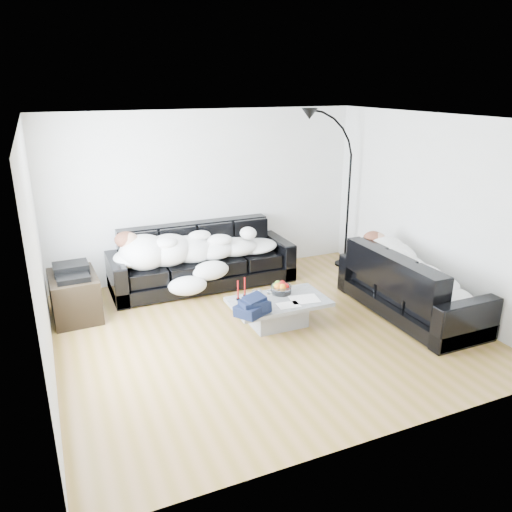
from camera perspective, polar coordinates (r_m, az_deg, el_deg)
name	(u,v)px	position (r m, az deg, el deg)	size (l,w,h in m)	color
ground	(265,330)	(6.40, 1.08, -8.45)	(5.00, 5.00, 0.00)	olive
wall_back	(207,195)	(7.95, -5.64, 6.99)	(5.00, 0.02, 2.60)	silver
wall_left	(38,260)	(5.42, -23.65, -0.43)	(0.02, 4.50, 2.60)	silver
wall_right	(432,211)	(7.28, 19.43, 4.84)	(0.02, 4.50, 2.60)	silver
ceiling	(267,118)	(5.68, 1.25, 15.46)	(5.00, 5.00, 0.00)	white
sofa_back	(202,257)	(7.65, -6.18, -0.11)	(2.77, 0.96, 0.90)	black
sofa_right	(411,283)	(6.99, 17.34, -2.97)	(2.15, 0.92, 0.87)	black
sleeper_back	(203,245)	(7.54, -6.12, 1.22)	(2.34, 0.81, 0.47)	white
sleeper_right	(413,268)	(6.92, 17.51, -1.36)	(1.84, 0.78, 0.45)	white
teal_cushion	(379,249)	(7.34, 13.89, 0.78)	(0.36, 0.30, 0.20)	#0F6069
coffee_table	(278,313)	(6.44, 2.59, -6.49)	(1.23, 0.72, 0.36)	#939699
fruit_bowl	(281,287)	(6.53, 2.89, -3.58)	(0.27, 0.27, 0.17)	white
wine_glass_a	(259,295)	(6.32, 0.37, -4.43)	(0.06, 0.06, 0.15)	white
wine_glass_b	(254,297)	(6.23, -0.20, -4.69)	(0.08, 0.08, 0.18)	white
wine_glass_c	(269,296)	(6.28, 1.52, -4.58)	(0.07, 0.07, 0.16)	white
candle_left	(238,290)	(6.31, -2.07, -3.96)	(0.05, 0.05, 0.26)	maroon
candle_right	(245,287)	(6.40, -1.28, -3.60)	(0.05, 0.05, 0.26)	maroon
newspaper_a	(304,299)	(6.40, 5.56, -4.90)	(0.36, 0.28, 0.01)	silver
newspaper_b	(289,305)	(6.22, 3.74, -5.59)	(0.27, 0.20, 0.01)	silver
navy_jacket	(254,301)	(5.88, -0.27, -5.22)	(0.40, 0.33, 0.20)	black
shoes	(303,302)	(7.08, 5.42, -5.24)	(0.45, 0.32, 0.10)	#472311
av_cabinet	(75,296)	(7.06, -20.01, -4.31)	(0.59, 0.86, 0.59)	black
stereo	(71,271)	(6.93, -20.34, -1.58)	(0.44, 0.34, 0.13)	black
floor_lamp	(348,199)	(8.42, 10.52, 6.39)	(0.83, 0.33, 2.29)	black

